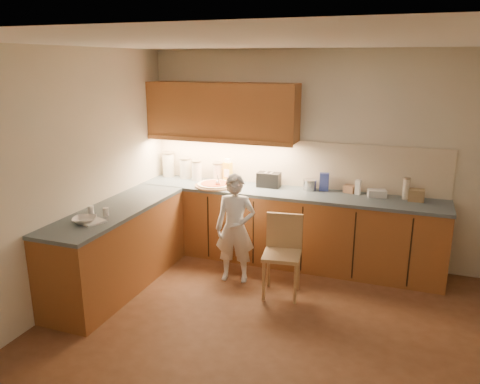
{
  "coord_description": "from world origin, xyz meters",
  "views": [
    {
      "loc": [
        0.98,
        -3.67,
        2.46
      ],
      "look_at": [
        -0.8,
        1.2,
        1.0
      ],
      "focal_mm": 35.0,
      "sensor_mm": 36.0,
      "label": 1
    }
  ],
  "objects": [
    {
      "name": "l_counter",
      "position": [
        -0.92,
        1.25,
        0.46
      ],
      "size": [
        3.77,
        2.62,
        0.92
      ],
      "color": "#995B2C",
      "rests_on": "ground"
    },
    {
      "name": "mixing_bowl",
      "position": [
        -1.95,
        -0.11,
        0.95
      ],
      "size": [
        0.3,
        0.3,
        0.06
      ],
      "primitive_type": "imported",
      "rotation": [
        0.0,
        0.0,
        0.41
      ],
      "color": "silver",
      "rests_on": "l_counter"
    },
    {
      "name": "oil_jug",
      "position": [
        -1.21,
        1.84,
        1.06
      ],
      "size": [
        0.12,
        0.1,
        0.32
      ],
      "rotation": [
        0.0,
        0.0,
        -0.29
      ],
      "color": "gold",
      "rests_on": "l_counter"
    },
    {
      "name": "spice_jar_a",
      "position": [
        -2.07,
        0.14,
        0.96
      ],
      "size": [
        0.07,
        0.07,
        0.08
      ],
      "primitive_type": "cylinder",
      "rotation": [
        0.0,
        0.0,
        0.11
      ],
      "color": "white",
      "rests_on": "l_counter"
    },
    {
      "name": "tall_jar",
      "position": [
        1.0,
        1.83,
        1.05
      ],
      "size": [
        0.08,
        0.08,
        0.25
      ],
      "rotation": [
        0.0,
        0.0,
        0.31
      ],
      "color": "beige",
      "rests_on": "l_counter"
    },
    {
      "name": "dough_cloth",
      "position": [
        -1.92,
        -0.07,
        0.93
      ],
      "size": [
        0.32,
        0.29,
        0.02
      ],
      "primitive_type": "cube",
      "rotation": [
        0.0,
        0.0,
        -0.34
      ],
      "color": "silver",
      "rests_on": "l_counter"
    },
    {
      "name": "upper_cabinets",
      "position": [
        -1.27,
        1.82,
        1.85
      ],
      "size": [
        1.95,
        0.36,
        0.73
      ],
      "color": "#995B2C",
      "rests_on": "ground"
    },
    {
      "name": "wooden_chair",
      "position": [
        -0.19,
        0.88,
        0.51
      ],
      "size": [
        0.44,
        0.44,
        0.87
      ],
      "rotation": [
        0.0,
        0.0,
        0.14
      ],
      "color": "tan",
      "rests_on": "ground"
    },
    {
      "name": "toaster",
      "position": [
        -0.64,
        1.82,
        1.01
      ],
      "size": [
        0.29,
        0.17,
        0.19
      ],
      "rotation": [
        0.0,
        0.0,
        -0.0
      ],
      "color": "black",
      "rests_on": "l_counter"
    },
    {
      "name": "canister_b",
      "position": [
        -1.83,
        1.88,
        1.06
      ],
      "size": [
        0.16,
        0.16,
        0.28
      ],
      "rotation": [
        0.0,
        0.0,
        0.18
      ],
      "color": "silver",
      "rests_on": "l_counter"
    },
    {
      "name": "canister_c",
      "position": [
        -1.64,
        1.82,
        1.05
      ],
      "size": [
        0.14,
        0.14,
        0.27
      ],
      "rotation": [
        0.0,
        0.0,
        0.18
      ],
      "color": "white",
      "rests_on": "l_counter"
    },
    {
      "name": "flat_pack",
      "position": [
        0.68,
        1.82,
        0.96
      ],
      "size": [
        0.24,
        0.19,
        0.08
      ],
      "primitive_type": "cube",
      "rotation": [
        0.0,
        0.0,
        0.22
      ],
      "color": "silver",
      "rests_on": "l_counter"
    },
    {
      "name": "canister_a",
      "position": [
        -2.1,
        1.89,
        1.09
      ],
      "size": [
        0.17,
        0.17,
        0.33
      ],
      "rotation": [
        0.0,
        0.0,
        -0.04
      ],
      "color": "white",
      "rests_on": "l_counter"
    },
    {
      "name": "steel_pot",
      "position": [
        -0.12,
        1.85,
        0.99
      ],
      "size": [
        0.17,
        0.17,
        0.13
      ],
      "color": "#B7B8BD",
      "rests_on": "l_counter"
    },
    {
      "name": "room",
      "position": [
        0.0,
        0.0,
        1.68
      ],
      "size": [
        4.54,
        4.5,
        2.62
      ],
      "color": "brown",
      "rests_on": "ground"
    },
    {
      "name": "blue_box",
      "position": [
        0.05,
        1.88,
        1.03
      ],
      "size": [
        0.12,
        0.09,
        0.22
      ],
      "primitive_type": "cube",
      "rotation": [
        0.0,
        0.0,
        0.11
      ],
      "color": "#3848A8",
      "rests_on": "l_counter"
    },
    {
      "name": "spice_jar_b",
      "position": [
        -1.89,
        0.15,
        0.96
      ],
      "size": [
        0.08,
        0.08,
        0.08
      ],
      "primitive_type": "cylinder",
      "rotation": [
        0.0,
        0.0,
        -0.31
      ],
      "color": "silver",
      "rests_on": "l_counter"
    },
    {
      "name": "pizza_on_board",
      "position": [
        -1.29,
        1.6,
        0.94
      ],
      "size": [
        0.5,
        0.5,
        0.2
      ],
      "rotation": [
        0.0,
        0.0,
        0.36
      ],
      "color": "#A17850",
      "rests_on": "l_counter"
    },
    {
      "name": "card_box_a",
      "position": [
        0.35,
        1.89,
        0.97
      ],
      "size": [
        0.15,
        0.12,
        0.09
      ],
      "primitive_type": "cube",
      "rotation": [
        0.0,
        0.0,
        -0.29
      ],
      "color": "tan",
      "rests_on": "l_counter"
    },
    {
      "name": "white_bottle",
      "position": [
        0.46,
        1.85,
        1.01
      ],
      "size": [
        0.07,
        0.07,
        0.18
      ],
      "primitive_type": "cube",
      "rotation": [
        0.0,
        0.0,
        -0.23
      ],
      "color": "white",
      "rests_on": "l_counter"
    },
    {
      "name": "canister_d",
      "position": [
        -1.36,
        1.89,
        1.04
      ],
      "size": [
        0.15,
        0.15,
        0.25
      ],
      "rotation": [
        0.0,
        0.0,
        0.06
      ],
      "color": "beige",
      "rests_on": "l_counter"
    },
    {
      "name": "child",
      "position": [
        -0.78,
        0.99,
        0.63
      ],
      "size": [
        0.5,
        0.37,
        1.25
      ],
      "primitive_type": "imported",
      "rotation": [
        0.0,
        0.0,
        0.16
      ],
      "color": "white",
      "rests_on": "ground"
    },
    {
      "name": "card_box_b",
      "position": [
        1.11,
        1.81,
        0.99
      ],
      "size": [
        0.17,
        0.13,
        0.13
      ],
      "primitive_type": "cube",
      "rotation": [
        0.0,
        0.0,
        0.0
      ],
      "color": "#9C7F54",
      "rests_on": "l_counter"
    },
    {
      "name": "backsplash",
      "position": [
        -0.38,
        1.99,
        1.21
      ],
      "size": [
        3.75,
        0.02,
        0.58
      ],
      "primitive_type": "cube",
      "color": "beige",
      "rests_on": "l_counter"
    }
  ]
}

